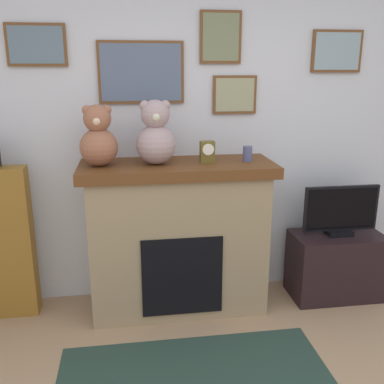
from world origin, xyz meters
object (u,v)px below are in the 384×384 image
object	(u,v)px
television	(341,211)
teddy_bear_cream	(156,136)
teddy_bear_tan	(98,139)
tv_stand	(335,265)
mantel_clock	(207,152)
candle_jar	(247,154)
fireplace	(178,236)
bookshelf	(3,239)

from	to	relation	value
television	teddy_bear_cream	world-z (taller)	teddy_bear_cream
television	teddy_bear_tan	size ratio (longest dim) A/B	1.42
tv_stand	teddy_bear_tan	size ratio (longest dim) A/B	1.69
tv_stand	mantel_clock	world-z (taller)	mantel_clock
television	candle_jar	size ratio (longest dim) A/B	5.34
television	teddy_bear_tan	bearing A→B (deg)	179.53
teddy_bear_tan	candle_jar	bearing A→B (deg)	0.03
candle_jar	teddy_bear_cream	size ratio (longest dim) A/B	0.25
fireplace	candle_jar	world-z (taller)	candle_jar
teddy_bear_cream	bookshelf	bearing A→B (deg)	175.72
tv_stand	teddy_bear_cream	bearing A→B (deg)	179.46
tv_stand	mantel_clock	distance (m)	1.46
bookshelf	teddy_bear_cream	bearing A→B (deg)	-4.28
television	teddy_bear_cream	bearing A→B (deg)	179.40
mantel_clock	teddy_bear_cream	distance (m)	0.40
fireplace	tv_stand	size ratio (longest dim) A/B	1.96
candle_jar	fireplace	bearing A→B (deg)	178.07
television	candle_jar	bearing A→B (deg)	178.83
teddy_bear_tan	fireplace	bearing A→B (deg)	1.87
candle_jar	tv_stand	bearing A→B (deg)	-1.06
bookshelf	teddy_bear_cream	xyz separation A→B (m)	(1.15, -0.09, 0.76)
television	teddy_bear_tan	world-z (taller)	teddy_bear_tan
television	candle_jar	distance (m)	0.92
bookshelf	teddy_bear_cream	size ratio (longest dim) A/B	2.99
mantel_clock	fireplace	bearing A→B (deg)	175.08
tv_stand	television	world-z (taller)	television
fireplace	mantel_clock	xyz separation A→B (m)	(0.22, -0.02, 0.66)
candle_jar	bookshelf	bearing A→B (deg)	177.33
tv_stand	teddy_bear_tan	distance (m)	2.16
teddy_bear_cream	fireplace	bearing A→B (deg)	6.74
fireplace	mantel_clock	distance (m)	0.70
mantel_clock	tv_stand	bearing A→B (deg)	-0.69
bookshelf	tv_stand	xyz separation A→B (m)	(2.61, -0.10, -0.35)
tv_stand	teddy_bear_tan	xyz separation A→B (m)	(-1.87, 0.01, 1.09)
bookshelf	candle_jar	world-z (taller)	bookshelf
bookshelf	television	distance (m)	2.62
television	teddy_bear_tan	distance (m)	1.97
fireplace	candle_jar	distance (m)	0.83
bookshelf	candle_jar	xyz separation A→B (m)	(1.83, -0.09, 0.61)
fireplace	mantel_clock	bearing A→B (deg)	-4.92
fireplace	tv_stand	world-z (taller)	fireplace
teddy_bear_cream	tv_stand	bearing A→B (deg)	-0.54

